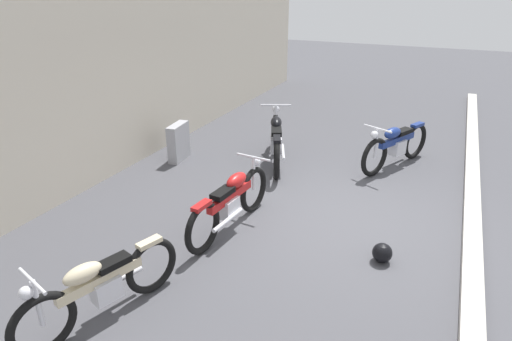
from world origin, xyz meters
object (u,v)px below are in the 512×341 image
Objects in this scene: motorcycle_blue at (396,145)px; motorcycle_cream at (100,287)px; stone_marker at (179,142)px; motorcycle_black at (276,140)px; motorcycle_red at (231,202)px; helmet at (382,253)px.

motorcycle_blue reaches higher than motorcycle_cream.
motorcycle_black is at bearing -70.87° from stone_marker.
motorcycle_red is (-3.36, 1.81, -0.01)m from motorcycle_blue.
helmet is 0.14× the size of motorcycle_cream.
motorcycle_blue is at bearing -93.76° from motorcycle_black.
helmet is at bearing 149.69° from motorcycle_cream.
motorcycle_black is (0.64, -1.84, 0.11)m from stone_marker.
helmet is 0.12× the size of motorcycle_black.
motorcycle_black is (2.54, 2.50, 0.35)m from helmet.
motorcycle_cream reaches higher than helmet.
motorcycle_black is 1.13× the size of motorcycle_cream.
stone_marker is 0.40× the size of motorcycle_cream.
motorcycle_blue is at bearing -22.77° from motorcycle_red.
motorcycle_blue is (0.75, -2.16, -0.03)m from motorcycle_black.
motorcycle_blue is (1.39, -4.01, 0.08)m from stone_marker.
motorcycle_red is 2.25m from motorcycle_cream.
motorcycle_black reaches higher than motorcycle_blue.
helmet is at bearing -158.31° from motorcycle_black.
motorcycle_black is at bearing -45.39° from motorcycle_blue.
motorcycle_cream reaches higher than stone_marker.
stone_marker is at bearing -139.11° from motorcycle_cream.
stone_marker is 2.87× the size of helmet.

